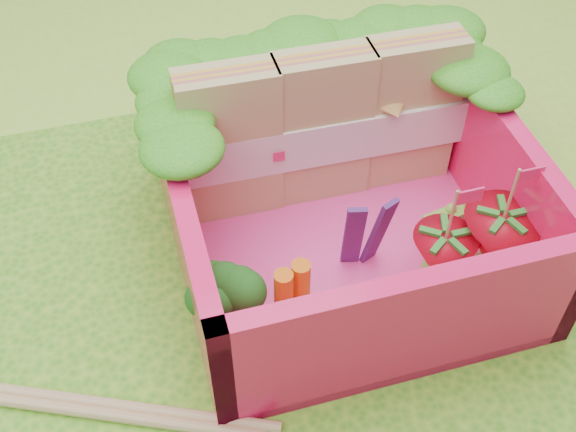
% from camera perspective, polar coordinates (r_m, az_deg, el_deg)
% --- Properties ---
extents(ground, '(14.00, 14.00, 0.00)m').
position_cam_1_polar(ground, '(2.77, -3.30, -8.07)').
color(ground, '#A1D83D').
rests_on(ground, ground).
extents(placemat, '(2.60, 2.60, 0.03)m').
position_cam_1_polar(placemat, '(2.76, -3.31, -7.89)').
color(placemat, '#4A9F24').
rests_on(placemat, ground).
extents(bento_floor, '(1.30, 1.30, 0.05)m').
position_cam_1_polar(bento_floor, '(2.93, 4.25, -2.08)').
color(bento_floor, '#FF41A0').
rests_on(bento_floor, placemat).
extents(bento_box, '(1.30, 1.30, 0.55)m').
position_cam_1_polar(bento_box, '(2.75, 4.54, 1.30)').
color(bento_box, '#FF155A').
rests_on(bento_box, placemat).
extents(lettuce_ruffle, '(1.43, 0.77, 0.11)m').
position_cam_1_polar(lettuce_ruffle, '(2.87, 1.79, 12.52)').
color(lettuce_ruffle, '#20921A').
rests_on(lettuce_ruffle, bento_box).
extents(sandwich_stack, '(1.22, 0.20, 0.67)m').
position_cam_1_polar(sandwich_stack, '(2.89, 2.76, 6.99)').
color(sandwich_stack, tan).
rests_on(sandwich_stack, bento_floor).
extents(broccoli, '(0.34, 0.34, 0.26)m').
position_cam_1_polar(broccoli, '(2.52, -4.67, -5.84)').
color(broccoli, '#64A550').
rests_on(broccoli, bento_floor).
extents(carrot_sticks, '(0.14, 0.10, 0.27)m').
position_cam_1_polar(carrot_sticks, '(2.57, 0.33, -6.13)').
color(carrot_sticks, orange).
rests_on(carrot_sticks, bento_floor).
extents(purple_wedges, '(0.17, 0.05, 0.38)m').
position_cam_1_polar(purple_wedges, '(2.69, 6.19, -1.41)').
color(purple_wedges, '#401A5B').
rests_on(purple_wedges, bento_floor).
extents(strawberry_left, '(0.24, 0.24, 0.48)m').
position_cam_1_polar(strawberry_left, '(2.74, 12.03, -3.23)').
color(strawberry_left, red).
rests_on(strawberry_left, bento_floor).
extents(strawberry_right, '(0.29, 0.29, 0.53)m').
position_cam_1_polar(strawberry_right, '(2.81, 16.11, -2.03)').
color(strawberry_right, red).
rests_on(strawberry_right, bento_floor).
extents(snap_peas, '(0.93, 0.65, 0.05)m').
position_cam_1_polar(snap_peas, '(2.82, 11.24, -4.43)').
color(snap_peas, '#6FC13C').
rests_on(snap_peas, bento_floor).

